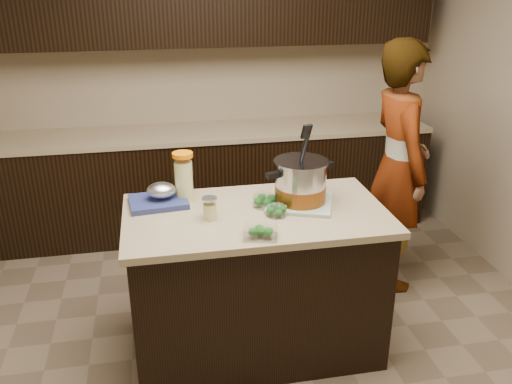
{
  "coord_description": "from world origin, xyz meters",
  "views": [
    {
      "loc": [
        -0.52,
        -2.69,
        2.15
      ],
      "look_at": [
        0.0,
        0.0,
        1.02
      ],
      "focal_mm": 38.0,
      "sensor_mm": 36.0,
      "label": 1
    }
  ],
  "objects_px": {
    "stock_pot": "(300,184)",
    "person": "(398,168)",
    "lemonade_pitcher": "(184,179)",
    "island": "(256,281)"
  },
  "relations": [
    {
      "from": "stock_pot",
      "to": "person",
      "type": "xyz_separation_m",
      "value": [
        0.85,
        0.52,
        -0.15
      ]
    },
    {
      "from": "lemonade_pitcher",
      "to": "person",
      "type": "height_order",
      "value": "person"
    },
    {
      "from": "stock_pot",
      "to": "lemonade_pitcher",
      "type": "distance_m",
      "value": 0.67
    },
    {
      "from": "stock_pot",
      "to": "person",
      "type": "relative_size",
      "value": 0.25
    },
    {
      "from": "island",
      "to": "stock_pot",
      "type": "bearing_deg",
      "value": 13.79
    },
    {
      "from": "lemonade_pitcher",
      "to": "island",
      "type": "bearing_deg",
      "value": -33.05
    },
    {
      "from": "lemonade_pitcher",
      "to": "person",
      "type": "bearing_deg",
      "value": 12.9
    },
    {
      "from": "island",
      "to": "lemonade_pitcher",
      "type": "relative_size",
      "value": 5.1
    },
    {
      "from": "stock_pot",
      "to": "person",
      "type": "bearing_deg",
      "value": 15.23
    },
    {
      "from": "lemonade_pitcher",
      "to": "person",
      "type": "xyz_separation_m",
      "value": [
        1.49,
        0.34,
        -0.16
      ]
    }
  ]
}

